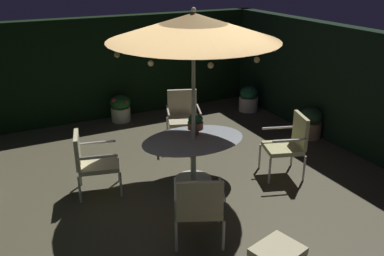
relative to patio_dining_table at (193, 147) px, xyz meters
name	(u,v)px	position (x,y,z in m)	size (l,w,h in m)	color
ground_plane	(187,188)	(-0.19, -0.15, -0.60)	(7.20, 7.85, 0.02)	#4B4632
hedge_backdrop_rear	(112,67)	(-0.19, 3.62, 0.52)	(7.20, 0.30, 2.23)	black
hedge_backdrop_right	(356,91)	(3.26, -0.15, 0.52)	(0.30, 7.85, 2.23)	black
patio_dining_table	(193,147)	(0.00, 0.00, 0.00)	(1.67, 1.15, 0.74)	silver
patio_umbrella	(194,27)	(0.00, 0.00, 1.86)	(2.50, 2.50, 2.72)	silver
centerpiece_planter	(195,122)	(0.12, 0.16, 0.35)	(0.25, 0.25, 0.36)	#A16442
patio_chair_north	(199,204)	(-0.65, -1.44, -0.04)	(0.80, 0.80, 0.95)	silver
patio_chair_northeast	(290,141)	(1.50, -0.50, 0.00)	(0.75, 0.73, 1.04)	silver
patio_chair_east	(183,114)	(0.53, 1.49, 0.00)	(0.79, 0.80, 1.01)	silver
patio_chair_southeast	(91,160)	(-1.53, 0.37, -0.04)	(0.74, 0.69, 0.98)	silver
ottoman_footrest	(278,252)	(-0.16, -2.38, -0.26)	(0.62, 0.56, 0.38)	silver
potted_plant_left_near	(120,108)	(-0.21, 3.15, -0.28)	(0.45, 0.45, 0.59)	beige
potted_plant_right_near	(310,123)	(2.91, 0.56, -0.28)	(0.46, 0.46, 0.61)	tan
potted_plant_back_left	(249,99)	(2.71, 2.45, -0.30)	(0.45, 0.45, 0.59)	beige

